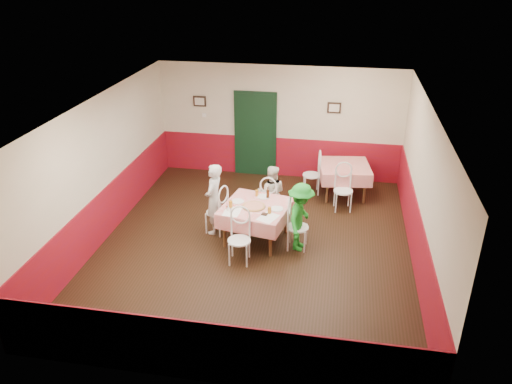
% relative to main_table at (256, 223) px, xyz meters
% --- Properties ---
extents(floor, '(7.00, 7.00, 0.00)m').
position_rel_main_table_xyz_m(floor, '(0.01, -0.23, -0.38)').
color(floor, black).
rests_on(floor, ground).
extents(ceiling, '(7.00, 7.00, 0.00)m').
position_rel_main_table_xyz_m(ceiling, '(0.01, -0.23, 2.42)').
color(ceiling, white).
rests_on(ceiling, back_wall).
extents(back_wall, '(6.00, 0.10, 2.80)m').
position_rel_main_table_xyz_m(back_wall, '(0.01, 3.27, 1.02)').
color(back_wall, beige).
rests_on(back_wall, ground).
extents(front_wall, '(6.00, 0.10, 2.80)m').
position_rel_main_table_xyz_m(front_wall, '(0.01, -3.73, 1.02)').
color(front_wall, beige).
rests_on(front_wall, ground).
extents(left_wall, '(0.10, 7.00, 2.80)m').
position_rel_main_table_xyz_m(left_wall, '(-2.99, -0.23, 1.02)').
color(left_wall, beige).
rests_on(left_wall, ground).
extents(right_wall, '(0.10, 7.00, 2.80)m').
position_rel_main_table_xyz_m(right_wall, '(3.01, -0.23, 1.02)').
color(right_wall, beige).
rests_on(right_wall, ground).
extents(wainscot_back, '(6.00, 0.03, 1.00)m').
position_rel_main_table_xyz_m(wainscot_back, '(0.01, 3.26, 0.12)').
color(wainscot_back, maroon).
rests_on(wainscot_back, ground).
extents(wainscot_front, '(6.00, 0.03, 1.00)m').
position_rel_main_table_xyz_m(wainscot_front, '(0.01, -3.71, 0.12)').
color(wainscot_front, maroon).
rests_on(wainscot_front, ground).
extents(wainscot_left, '(0.03, 7.00, 1.00)m').
position_rel_main_table_xyz_m(wainscot_left, '(-2.97, -0.23, 0.12)').
color(wainscot_left, maroon).
rests_on(wainscot_left, ground).
extents(wainscot_right, '(0.03, 7.00, 1.00)m').
position_rel_main_table_xyz_m(wainscot_right, '(3.00, -0.23, 0.12)').
color(wainscot_right, maroon).
rests_on(wainscot_right, ground).
extents(door, '(0.96, 0.06, 2.10)m').
position_rel_main_table_xyz_m(door, '(-0.59, 3.22, 0.68)').
color(door, black).
rests_on(door, ground).
extents(picture_left, '(0.32, 0.03, 0.26)m').
position_rel_main_table_xyz_m(picture_left, '(-1.99, 3.22, 1.48)').
color(picture_left, black).
rests_on(picture_left, back_wall).
extents(picture_right, '(0.32, 0.03, 0.26)m').
position_rel_main_table_xyz_m(picture_right, '(1.31, 3.22, 1.48)').
color(picture_right, black).
rests_on(picture_right, back_wall).
extents(thermostat, '(0.10, 0.03, 0.10)m').
position_rel_main_table_xyz_m(thermostat, '(-1.89, 3.22, 1.12)').
color(thermostat, white).
rests_on(thermostat, back_wall).
extents(main_table, '(1.43, 1.43, 0.77)m').
position_rel_main_table_xyz_m(main_table, '(0.00, 0.00, 0.00)').
color(main_table, red).
rests_on(main_table, ground).
extents(second_table, '(1.27, 1.27, 0.77)m').
position_rel_main_table_xyz_m(second_table, '(1.66, 2.35, 0.00)').
color(second_table, red).
rests_on(second_table, ground).
extents(chair_left, '(0.53, 0.53, 0.90)m').
position_rel_main_table_xyz_m(chair_left, '(-0.83, 0.16, 0.08)').
color(chair_left, white).
rests_on(chair_left, ground).
extents(chair_right, '(0.43, 0.43, 0.90)m').
position_rel_main_table_xyz_m(chair_right, '(0.83, -0.16, 0.08)').
color(chair_right, white).
rests_on(chair_right, ground).
extents(chair_far, '(0.47, 0.47, 0.90)m').
position_rel_main_table_xyz_m(chair_far, '(0.16, 0.83, 0.08)').
color(chair_far, white).
rests_on(chair_far, ground).
extents(chair_near, '(0.44, 0.44, 0.90)m').
position_rel_main_table_xyz_m(chair_near, '(-0.16, -0.83, 0.08)').
color(chair_near, white).
rests_on(chair_near, ground).
extents(chair_second_a, '(0.48, 0.48, 0.90)m').
position_rel_main_table_xyz_m(chair_second_a, '(0.91, 2.35, 0.08)').
color(chair_second_a, white).
rests_on(chair_second_a, ground).
extents(chair_second_b, '(0.48, 0.48, 0.90)m').
position_rel_main_table_xyz_m(chair_second_b, '(1.66, 1.60, 0.08)').
color(chair_second_b, white).
rests_on(chair_second_b, ground).
extents(pizza, '(0.50, 0.50, 0.03)m').
position_rel_main_table_xyz_m(pizza, '(-0.03, -0.06, 0.40)').
color(pizza, '#B74723').
rests_on(pizza, main_table).
extents(plate_left, '(0.29, 0.29, 0.01)m').
position_rel_main_table_xyz_m(plate_left, '(-0.39, 0.10, 0.39)').
color(plate_left, white).
rests_on(plate_left, main_table).
extents(plate_right, '(0.29, 0.29, 0.01)m').
position_rel_main_table_xyz_m(plate_right, '(0.41, -0.08, 0.39)').
color(plate_right, white).
rests_on(plate_right, main_table).
extents(plate_far, '(0.29, 0.29, 0.01)m').
position_rel_main_table_xyz_m(plate_far, '(0.09, 0.39, 0.39)').
color(plate_far, white).
rests_on(plate_far, main_table).
extents(glass_a, '(0.08, 0.08, 0.13)m').
position_rel_main_table_xyz_m(glass_a, '(-0.46, -0.15, 0.45)').
color(glass_a, '#BF7219').
rests_on(glass_a, main_table).
extents(glass_b, '(0.08, 0.08, 0.12)m').
position_rel_main_table_xyz_m(glass_b, '(0.30, -0.27, 0.45)').
color(glass_b, '#BF7219').
rests_on(glass_b, main_table).
extents(glass_c, '(0.08, 0.08, 0.12)m').
position_rel_main_table_xyz_m(glass_c, '(-0.06, 0.42, 0.45)').
color(glass_c, '#BF7219').
rests_on(glass_c, main_table).
extents(beer_bottle, '(0.07, 0.07, 0.22)m').
position_rel_main_table_xyz_m(beer_bottle, '(0.17, 0.36, 0.49)').
color(beer_bottle, '#381C0A').
rests_on(beer_bottle, main_table).
extents(shaker_a, '(0.04, 0.04, 0.09)m').
position_rel_main_table_xyz_m(shaker_a, '(-0.49, -0.32, 0.43)').
color(shaker_a, silver).
rests_on(shaker_a, main_table).
extents(shaker_b, '(0.04, 0.04, 0.09)m').
position_rel_main_table_xyz_m(shaker_b, '(-0.42, -0.36, 0.43)').
color(shaker_b, silver).
rests_on(shaker_b, main_table).
extents(shaker_c, '(0.04, 0.04, 0.09)m').
position_rel_main_table_xyz_m(shaker_c, '(-0.51, -0.25, 0.43)').
color(shaker_c, '#B23319').
rests_on(shaker_c, main_table).
extents(menu_left, '(0.32, 0.42, 0.00)m').
position_rel_main_table_xyz_m(menu_left, '(-0.40, -0.33, 0.39)').
color(menu_left, white).
rests_on(menu_left, main_table).
extents(menu_right, '(0.43, 0.49, 0.00)m').
position_rel_main_table_xyz_m(menu_right, '(0.30, -0.44, 0.39)').
color(menu_right, white).
rests_on(menu_right, main_table).
extents(wallet, '(0.13, 0.11, 0.02)m').
position_rel_main_table_xyz_m(wallet, '(0.22, -0.34, 0.40)').
color(wallet, black).
rests_on(wallet, main_table).
extents(diner_left, '(0.42, 0.58, 1.48)m').
position_rel_main_table_xyz_m(diner_left, '(-0.88, 0.17, 0.36)').
color(diner_left, gray).
rests_on(diner_left, ground).
extents(diner_far, '(0.62, 0.49, 1.23)m').
position_rel_main_table_xyz_m(diner_far, '(0.17, 0.88, 0.24)').
color(diner_far, gray).
rests_on(diner_far, ground).
extents(diner_right, '(0.63, 0.94, 1.36)m').
position_rel_main_table_xyz_m(diner_right, '(0.88, -0.17, 0.30)').
color(diner_right, gray).
rests_on(diner_right, ground).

